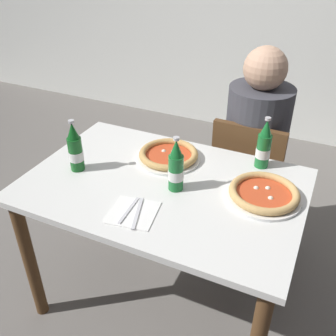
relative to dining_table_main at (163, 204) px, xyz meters
name	(u,v)px	position (x,y,z in m)	size (l,w,h in m)	color
ground_plane	(164,297)	(0.00, 0.00, -0.64)	(8.00, 8.00, 0.00)	slate
dining_table_main	(163,204)	(0.00, 0.00, 0.00)	(1.20, 0.80, 0.75)	silver
chair_behind_table	(248,177)	(0.25, 0.61, -0.15)	(0.41, 0.41, 0.85)	brown
diner_seated	(253,158)	(0.25, 0.66, -0.05)	(0.34, 0.34, 1.21)	#2D3342
pizza_margherita_near	(264,194)	(0.42, 0.08, 0.14)	(0.31, 0.31, 0.04)	white
pizza_marinara_far	(169,155)	(-0.06, 0.20, 0.14)	(0.30, 0.30, 0.04)	white
beer_bottle_left	(264,146)	(0.35, 0.32, 0.22)	(0.07, 0.07, 0.25)	#196B2D
beer_bottle_center	(75,149)	(-0.41, -0.06, 0.22)	(0.07, 0.07, 0.25)	#14591E
beer_bottle_right	(176,168)	(0.06, -0.01, 0.22)	(0.07, 0.07, 0.25)	#196B2D
napkin_with_cutlery	(133,212)	(-0.02, -0.23, 0.12)	(0.21, 0.21, 0.01)	white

